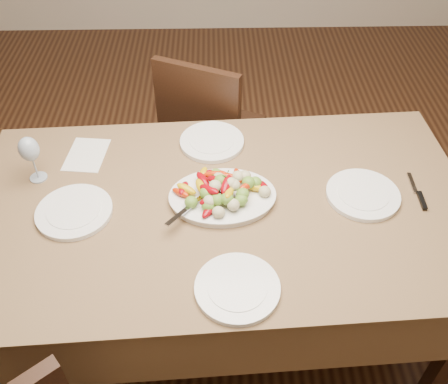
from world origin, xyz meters
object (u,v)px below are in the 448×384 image
chair_far (215,130)px  plate_near (237,288)px  serving_platter (223,198)px  dining_table (224,268)px  plate_left (74,212)px  plate_right (363,195)px  plate_far (212,142)px  wine_glass (32,158)px

chair_far → plate_near: bearing=117.3°
serving_platter → dining_table: bearing=-76.4°
chair_far → plate_left: bearing=83.8°
plate_left → plate_near: size_ratio=1.02×
dining_table → plate_right: 0.65m
serving_platter → chair_far: bearing=91.7°
plate_right → chair_far: bearing=124.4°
plate_right → plate_near: same height
chair_far → plate_far: (-0.01, -0.47, 0.29)m
dining_table → chair_far: chair_far is taller
plate_left → plate_far: bearing=38.2°
serving_platter → plate_near: bearing=-84.6°
dining_table → serving_platter: bearing=103.6°
serving_platter → plate_left: bearing=-174.1°
serving_platter → plate_right: serving_platter is taller
serving_platter → plate_left: size_ratio=1.39×
serving_platter → wine_glass: 0.73m
plate_near → plate_right: bearing=39.9°
wine_glass → dining_table: bearing=-12.5°
plate_right → plate_near: (-0.48, -0.40, 0.00)m
dining_table → plate_far: (-0.04, 0.36, 0.39)m
plate_left → wine_glass: (-0.17, 0.19, 0.09)m
plate_far → plate_near: 0.74m
chair_far → wine_glass: (-0.68, -0.66, 0.39)m
plate_near → wine_glass: (-0.74, 0.53, 0.09)m
plate_right → plate_far: same height
dining_table → plate_far: size_ratio=6.93×
dining_table → chair_far: size_ratio=1.94×
chair_far → plate_left: 1.04m
plate_left → plate_near: 0.66m
plate_near → wine_glass: bearing=144.3°
plate_left → serving_platter: bearing=5.9°
dining_table → plate_far: 0.53m
plate_near → plate_far: bearing=95.8°
chair_far → plate_far: size_ratio=3.58×
serving_platter → plate_far: bearing=96.3°
plate_far → dining_table: bearing=-83.3°
plate_left → chair_far: bearing=59.4°
plate_right → wine_glass: size_ratio=1.32×
dining_table → wine_glass: (-0.71, 0.16, 0.48)m
plate_left → plate_far: size_ratio=1.02×
plate_near → chair_far: bearing=93.0°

